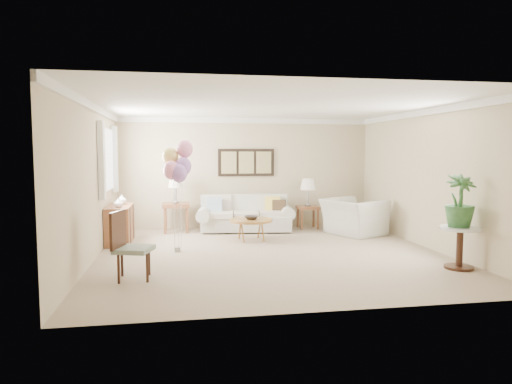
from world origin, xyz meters
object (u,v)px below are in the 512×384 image
armchair (354,217)px  accent_chair (129,244)px  balloon_cluster (178,164)px  sofa (246,217)px  coffee_table (251,221)px

armchair → accent_chair: (-4.47, -2.86, 0.12)m
armchair → balloon_cluster: balloon_cluster is taller
accent_chair → balloon_cluster: (0.70, 1.71, 1.08)m
armchair → accent_chair: 5.31m
balloon_cluster → accent_chair: bearing=-112.2°
armchair → balloon_cluster: 4.13m
sofa → armchair: size_ratio=1.94×
coffee_table → armchair: armchair is taller
coffee_table → accent_chair: accent_chair is taller
armchair → coffee_table: bearing=74.2°
sofa → armchair: sofa is taller
coffee_table → sofa: bearing=87.0°
sofa → coffee_table: sofa is taller
coffee_table → balloon_cluster: balloon_cluster is taller
armchair → accent_chair: size_ratio=1.22×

